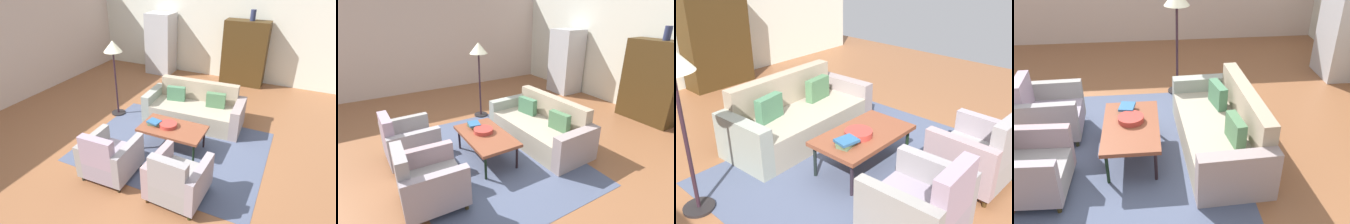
# 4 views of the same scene
# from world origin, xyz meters

# --- Properties ---
(ground_plane) EXTENTS (10.49, 10.49, 0.00)m
(ground_plane) POSITION_xyz_m (0.00, 0.00, 0.00)
(ground_plane) COLOR brown
(area_rug) EXTENTS (3.40, 2.60, 0.01)m
(area_rug) POSITION_xyz_m (0.09, 0.10, 0.00)
(area_rug) COLOR #4A546E
(area_rug) RESTS_ON ground
(couch) EXTENTS (2.14, 0.99, 0.86)m
(couch) POSITION_xyz_m (0.09, 1.24, 0.29)
(couch) COLOR #9F9581
(couch) RESTS_ON ground
(coffee_table) EXTENTS (1.20, 0.70, 0.45)m
(coffee_table) POSITION_xyz_m (0.09, 0.05, 0.42)
(coffee_table) COLOR black
(coffee_table) RESTS_ON ground
(armchair_left) EXTENTS (0.82, 0.82, 0.88)m
(armchair_left) POSITION_xyz_m (-0.51, -1.12, 0.34)
(armchair_left) COLOR #322C23
(armchair_left) RESTS_ON ground
(armchair_right) EXTENTS (0.83, 0.83, 0.88)m
(armchair_right) POSITION_xyz_m (0.69, -1.12, 0.34)
(armchair_right) COLOR #302119
(armchair_right) RESTS_ON ground
(fruit_bowl) EXTENTS (0.33, 0.33, 0.07)m
(fruit_bowl) POSITION_xyz_m (0.00, 0.05, 0.49)
(fruit_bowl) COLOR #AC372F
(fruit_bowl) RESTS_ON coffee_table
(book_stack) EXTENTS (0.26, 0.23, 0.08)m
(book_stack) POSITION_xyz_m (-0.27, 0.00, 0.50)
(book_stack) COLOR #567353
(book_stack) RESTS_ON coffee_table
(refrigerator) EXTENTS (0.80, 0.73, 1.85)m
(refrigerator) POSITION_xyz_m (-2.06, 3.85, 0.93)
(refrigerator) COLOR #B7BABF
(refrigerator) RESTS_ON ground
(floor_lamp) EXTENTS (0.40, 0.40, 1.72)m
(floor_lamp) POSITION_xyz_m (-1.66, 0.79, 1.44)
(floor_lamp) COLOR black
(floor_lamp) RESTS_ON ground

